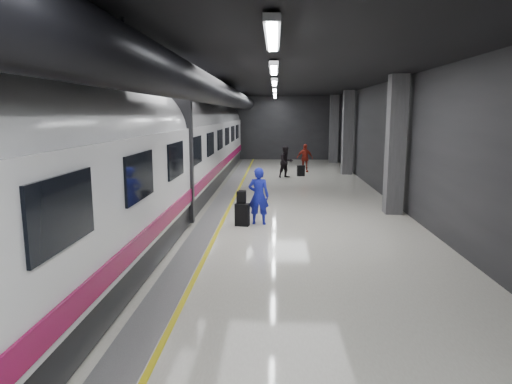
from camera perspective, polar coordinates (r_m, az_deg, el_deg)
ground at (r=13.43m, az=-0.42°, el=-4.30°), size 40.00×40.00×0.00m
platform_hall at (r=14.00m, az=-1.43°, el=10.89°), size 10.02×40.02×4.51m
train at (r=13.64m, az=-14.23°, el=4.45°), size 3.05×38.00×4.05m
traveler_main at (r=13.52m, az=0.33°, el=-0.50°), size 0.66×0.48×1.71m
suitcase_main at (r=13.43m, az=-1.72°, el=-2.84°), size 0.44×0.32×0.66m
shoulder_bag at (r=13.34m, az=-1.85°, el=-0.69°), size 0.27×0.16×0.35m
traveler_far_a at (r=23.55m, az=3.77°, el=3.77°), size 1.00×0.94×1.63m
traveler_far_b at (r=25.97m, az=6.11°, el=4.25°), size 0.99×0.55×1.59m
suitcase_far at (r=24.31m, az=5.63°, el=2.67°), size 0.42×0.31×0.56m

